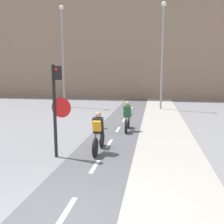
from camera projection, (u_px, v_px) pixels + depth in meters
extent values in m
cube|color=white|center=(67.00, 211.00, 5.20)|extent=(0.12, 1.10, 0.00)
cube|color=white|center=(95.00, 166.00, 7.63)|extent=(0.12, 1.10, 0.00)
cube|color=white|center=(109.00, 143.00, 10.06)|extent=(0.12, 1.10, 0.00)
cube|color=white|center=(118.00, 129.00, 12.50)|extent=(0.12, 1.10, 0.00)
cube|color=white|center=(124.00, 120.00, 14.93)|extent=(0.12, 1.10, 0.00)
cube|color=white|center=(128.00, 113.00, 17.36)|extent=(0.12, 1.10, 0.00)
cube|color=white|center=(132.00, 108.00, 19.79)|extent=(0.12, 1.10, 0.00)
cube|color=#89705B|center=(140.00, 45.00, 27.74)|extent=(60.00, 5.00, 11.70)
cylinder|color=black|center=(55.00, 112.00, 8.30)|extent=(0.11, 0.11, 3.11)
cube|color=black|center=(58.00, 73.00, 8.07)|extent=(0.20, 0.20, 0.44)
sphere|color=red|center=(56.00, 70.00, 7.94)|extent=(0.09, 0.09, 0.09)
cone|color=red|center=(61.00, 108.00, 8.23)|extent=(0.67, 0.01, 0.67)
cone|color=silver|center=(61.00, 108.00, 8.24)|extent=(0.60, 0.02, 0.60)
cylinder|color=gray|center=(63.00, 59.00, 20.12)|extent=(0.14, 0.14, 7.73)
sphere|color=silver|center=(62.00, 7.00, 19.48)|extent=(0.36, 0.36, 0.36)
cylinder|color=gray|center=(162.00, 59.00, 18.53)|extent=(0.14, 0.14, 7.58)
sphere|color=silver|center=(164.00, 4.00, 17.91)|extent=(0.36, 0.36, 0.36)
cylinder|color=black|center=(95.00, 148.00, 8.48)|extent=(0.07, 0.66, 0.66)
cylinder|color=black|center=(102.00, 139.00, 9.57)|extent=(0.07, 0.66, 0.66)
cylinder|color=slate|center=(100.00, 137.00, 9.20)|extent=(0.04, 0.71, 0.41)
cylinder|color=slate|center=(97.00, 140.00, 8.69)|extent=(0.04, 0.37, 0.43)
cylinder|color=slate|center=(99.00, 133.00, 9.00)|extent=(0.04, 1.04, 0.07)
cylinder|color=slate|center=(97.00, 146.00, 8.69)|extent=(0.04, 0.43, 0.05)
cylinder|color=black|center=(102.00, 129.00, 9.50)|extent=(0.46, 0.03, 0.03)
cube|color=black|center=(98.00, 125.00, 8.83)|extent=(0.36, 0.31, 0.59)
sphere|color=tan|center=(98.00, 115.00, 8.81)|extent=(0.22, 0.22, 0.22)
cylinder|color=#232328|center=(95.00, 137.00, 8.89)|extent=(0.04, 0.07, 0.41)
cylinder|color=#232328|center=(101.00, 138.00, 8.85)|extent=(0.04, 0.07, 0.41)
cube|color=orange|center=(97.00, 126.00, 8.65)|extent=(0.28, 0.23, 0.39)
cylinder|color=black|center=(126.00, 127.00, 11.71)|extent=(0.07, 0.65, 0.65)
cylinder|color=black|center=(128.00, 122.00, 12.77)|extent=(0.07, 0.65, 0.65)
cylinder|color=slate|center=(128.00, 120.00, 12.41)|extent=(0.04, 0.69, 0.40)
cylinder|color=slate|center=(127.00, 122.00, 11.92)|extent=(0.04, 0.36, 0.43)
cylinder|color=slate|center=(128.00, 117.00, 12.22)|extent=(0.04, 1.00, 0.07)
cylinder|color=slate|center=(127.00, 126.00, 11.91)|extent=(0.04, 0.41, 0.05)
cylinder|color=black|center=(129.00, 114.00, 12.70)|extent=(0.46, 0.03, 0.03)
cube|color=#235B33|center=(127.00, 111.00, 12.05)|extent=(0.36, 0.31, 0.59)
sphere|color=tan|center=(127.00, 103.00, 12.03)|extent=(0.22, 0.22, 0.22)
cylinder|color=#232328|center=(125.00, 120.00, 12.10)|extent=(0.04, 0.07, 0.41)
cylinder|color=#232328|center=(129.00, 120.00, 12.07)|extent=(0.04, 0.07, 0.41)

